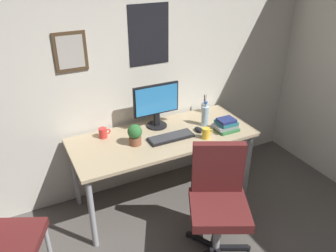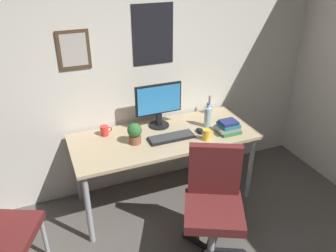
{
  "view_description": "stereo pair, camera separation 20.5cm",
  "coord_description": "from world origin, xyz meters",
  "views": [
    {
      "loc": [
        -0.91,
        -0.81,
        2.31
      ],
      "look_at": [
        0.29,
        1.61,
        0.89
      ],
      "focal_mm": 36.49,
      "sensor_mm": 36.0,
      "label": 1
    },
    {
      "loc": [
        -0.73,
        -0.89,
        2.31
      ],
      "look_at": [
        0.29,
        1.61,
        0.89
      ],
      "focal_mm": 36.49,
      "sensor_mm": 36.0,
      "label": 2
    }
  ],
  "objects": [
    {
      "name": "water_bottle",
      "position": [
        0.75,
        1.72,
        0.85
      ],
      "size": [
        0.07,
        0.07,
        0.25
      ],
      "color": "silver",
      "rests_on": "desk"
    },
    {
      "name": "monitor",
      "position": [
        0.32,
        1.91,
        0.98
      ],
      "size": [
        0.46,
        0.2,
        0.43
      ],
      "color": "black",
      "rests_on": "desk"
    },
    {
      "name": "pen_cup",
      "position": [
        0.92,
        1.99,
        0.8
      ],
      "size": [
        0.07,
        0.07,
        0.2
      ],
      "color": "#9EA0A5",
      "rests_on": "desk"
    },
    {
      "name": "coffee_mug_far",
      "position": [
        -0.22,
        1.93,
        0.79
      ],
      "size": [
        0.11,
        0.07,
        0.09
      ],
      "color": "red",
      "rests_on": "desk"
    },
    {
      "name": "coffee_mug_near",
      "position": [
        0.62,
        1.49,
        0.79
      ],
      "size": [
        0.11,
        0.07,
        0.1
      ],
      "color": "yellow",
      "rests_on": "desk"
    },
    {
      "name": "computer_mouse",
      "position": [
        0.63,
        1.63,
        0.76
      ],
      "size": [
        0.06,
        0.11,
        0.04
      ],
      "color": "black",
      "rests_on": "desk"
    },
    {
      "name": "keyboard",
      "position": [
        0.33,
        1.63,
        0.75
      ],
      "size": [
        0.43,
        0.15,
        0.03
      ],
      "color": "black",
      "rests_on": "desk"
    },
    {
      "name": "potted_plant",
      "position": [
        0.0,
        1.68,
        0.85
      ],
      "size": [
        0.13,
        0.13,
        0.19
      ],
      "color": "brown",
      "rests_on": "desk"
    },
    {
      "name": "desk",
      "position": [
        0.29,
        1.71,
        0.67
      ],
      "size": [
        1.73,
        0.73,
        0.74
      ],
      "color": "tan",
      "rests_on": "ground_plane"
    },
    {
      "name": "book_stack_left",
      "position": [
        0.88,
        1.54,
        0.8
      ],
      "size": [
        0.22,
        0.19,
        0.12
      ],
      "color": "#33723F",
      "rests_on": "desk"
    },
    {
      "name": "wall_back",
      "position": [
        -0.0,
        2.15,
        1.3
      ],
      "size": [
        4.4,
        0.1,
        2.6
      ],
      "color": "silver",
      "rests_on": "ground_plane"
    },
    {
      "name": "office_chair",
      "position": [
        0.42,
        0.96,
        0.53
      ],
      "size": [
        0.62,
        0.62,
        0.95
      ],
      "color": "#591E1E",
      "rests_on": "ground_plane"
    }
  ]
}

